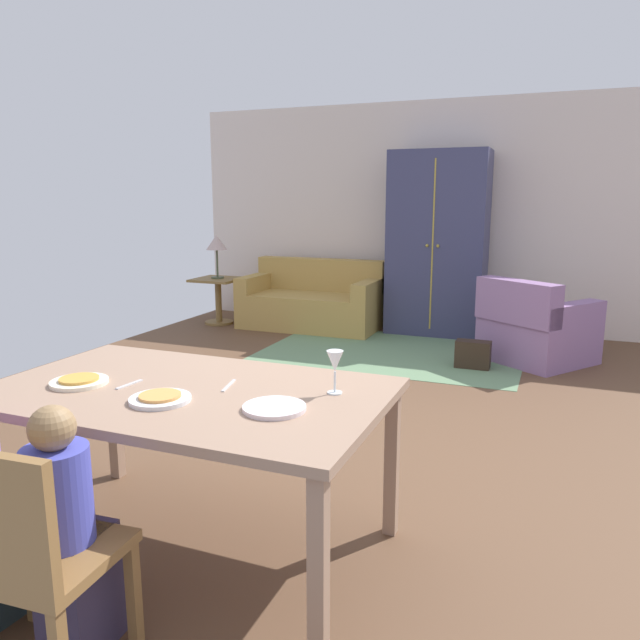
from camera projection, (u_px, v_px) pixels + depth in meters
name	position (u px, v px, depth m)	size (l,w,h in m)	color
ground_plane	(371.00, 415.00, 4.49)	(6.64, 6.52, 0.02)	brown
back_wall	(455.00, 217.00, 7.24)	(6.64, 0.10, 2.70)	beige
dining_table	(186.00, 403.00, 2.64)	(1.73, 1.04, 0.76)	#9C7A62
plate_near_man	(79.00, 382.00, 2.69)	(0.25, 0.25, 0.02)	#F0EBCE
pizza_near_man	(79.00, 379.00, 2.69)	(0.17, 0.17, 0.01)	gold
plate_near_child	(160.00, 399.00, 2.46)	(0.25, 0.25, 0.02)	silver
pizza_near_child	(160.00, 396.00, 2.46)	(0.17, 0.17, 0.01)	#E1964A
plate_near_woman	(274.00, 408.00, 2.36)	(0.25, 0.25, 0.02)	silver
wine_glass	(335.00, 363.00, 2.54)	(0.07, 0.07, 0.19)	silver
fork	(129.00, 384.00, 2.67)	(0.02, 0.15, 0.01)	silver
knife	(229.00, 385.00, 2.66)	(0.01, 0.17, 0.01)	silver
dining_chair_child	(28.00, 553.00, 1.88)	(0.45, 0.45, 0.87)	olive
person_child	(69.00, 541.00, 2.05)	(0.22, 0.29, 0.92)	#38304C
area_rug	(393.00, 352.00, 6.28)	(2.60, 1.80, 0.01)	#658861
couch	(312.00, 303.00, 7.47)	(1.67, 0.86, 0.82)	#B48F48
armchair	(535.00, 330.00, 5.86)	(1.19, 1.19, 0.82)	#8E6897
armoire	(437.00, 244.00, 6.98)	(1.10, 0.59, 2.10)	#383A5D
side_table	(218.00, 294.00, 7.65)	(0.56, 0.56, 0.58)	brown
table_lamp	(217.00, 244.00, 7.52)	(0.26, 0.26, 0.54)	#434E36
handbag	(473.00, 355.00, 5.68)	(0.32, 0.16, 0.26)	#302318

